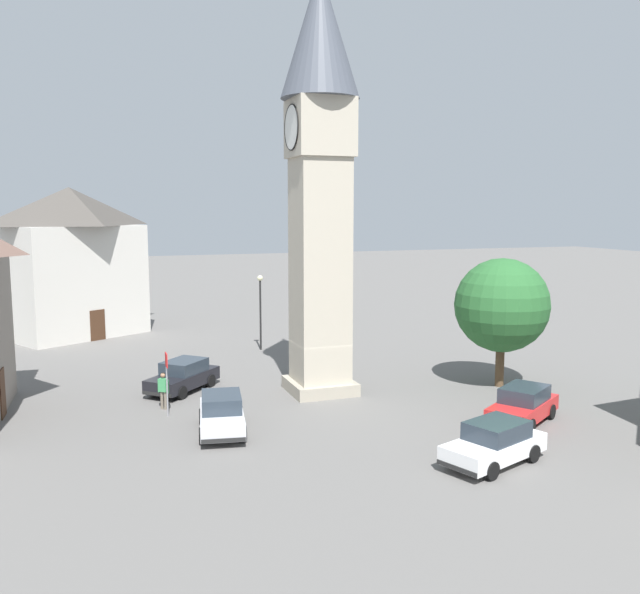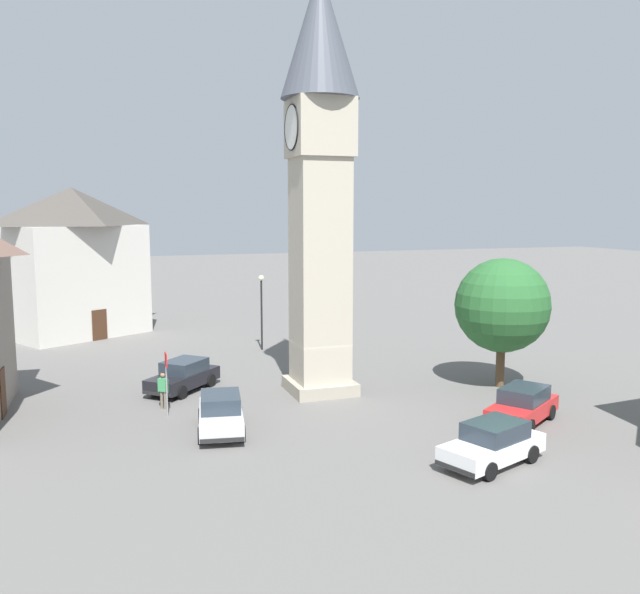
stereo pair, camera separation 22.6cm
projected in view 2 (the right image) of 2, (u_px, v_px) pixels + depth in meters
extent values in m
plane|color=#605E5B|center=(320.00, 392.00, 33.03)|extent=(200.00, 200.00, 0.00)
cube|color=#A59C89|center=(320.00, 386.00, 32.99)|extent=(3.06, 3.06, 0.60)
cube|color=#B7AD99|center=(320.00, 271.00, 32.24)|extent=(2.45, 2.45, 10.73)
cube|color=#B7AD99|center=(320.00, 129.00, 31.36)|extent=(2.74, 2.74, 2.70)
cone|color=#474C56|center=(320.00, 33.00, 30.80)|extent=(3.70, 3.70, 5.90)
cylinder|color=white|center=(348.00, 130.00, 31.82)|extent=(2.06, 0.04, 2.06)
torus|color=black|center=(348.00, 130.00, 31.82)|extent=(2.12, 0.06, 2.12)
cube|color=black|center=(349.00, 125.00, 31.80)|extent=(0.05, 0.02, 0.58)
cube|color=black|center=(351.00, 129.00, 31.54)|extent=(0.78, 0.02, 0.04)
cylinder|color=white|center=(291.00, 127.00, 30.91)|extent=(2.06, 0.04, 2.06)
torus|color=black|center=(291.00, 127.00, 30.90)|extent=(2.12, 0.06, 2.12)
cube|color=white|center=(492.00, 448.00, 23.56)|extent=(3.04, 4.44, 0.64)
cube|color=#28333D|center=(495.00, 430.00, 23.57)|extent=(2.20, 2.52, 0.64)
cylinder|color=black|center=(490.00, 471.00, 22.20)|extent=(0.43, 0.68, 0.64)
cylinder|color=black|center=(451.00, 458.00, 23.42)|extent=(0.43, 0.68, 0.64)
cylinder|color=black|center=(532.00, 454.00, 23.76)|extent=(0.43, 0.68, 0.64)
cylinder|color=black|center=(494.00, 442.00, 24.98)|extent=(0.43, 0.68, 0.64)
cube|color=black|center=(455.00, 468.00, 22.30)|extent=(1.60, 0.70, 0.16)
cube|color=black|center=(183.00, 379.00, 33.10)|extent=(4.15, 4.05, 0.64)
cube|color=#28333D|center=(184.00, 366.00, 33.16)|extent=(2.60, 2.58, 0.64)
cylinder|color=black|center=(182.00, 392.00, 31.70)|extent=(0.62, 0.60, 0.64)
cylinder|color=black|center=(154.00, 389.00, 32.35)|extent=(0.62, 0.60, 0.64)
cylinder|color=black|center=(211.00, 380.00, 33.93)|extent=(0.62, 0.60, 0.64)
cylinder|color=black|center=(184.00, 377.00, 34.58)|extent=(0.62, 0.60, 0.64)
cube|color=black|center=(157.00, 394.00, 31.31)|extent=(1.23, 1.29, 0.16)
cube|color=red|center=(522.00, 409.00, 28.12)|extent=(3.67, 4.36, 0.64)
cube|color=#28333D|center=(524.00, 394.00, 28.16)|extent=(2.46, 2.61, 0.64)
cylinder|color=black|center=(530.00, 427.00, 26.71)|extent=(0.53, 0.66, 0.64)
cylinder|color=black|center=(492.00, 419.00, 27.68)|extent=(0.53, 0.66, 0.64)
cylinder|color=black|center=(551.00, 412.00, 28.64)|extent=(0.53, 0.66, 0.64)
cylinder|color=black|center=(515.00, 405.00, 29.61)|extent=(0.53, 0.66, 0.64)
cube|color=black|center=(503.00, 427.00, 26.56)|extent=(1.46, 1.01, 0.16)
cube|color=silver|center=(221.00, 418.00, 27.00)|extent=(4.32, 2.35, 0.64)
cube|color=#28333D|center=(220.00, 402.00, 27.07)|extent=(2.33, 1.88, 0.64)
cylinder|color=black|center=(242.00, 433.00, 25.97)|extent=(0.67, 0.32, 0.64)
cylinder|color=black|center=(201.00, 435.00, 25.71)|extent=(0.67, 0.32, 0.64)
cylinder|color=black|center=(239.00, 414.00, 28.37)|extent=(0.67, 0.32, 0.64)
cylinder|color=black|center=(201.00, 416.00, 28.11)|extent=(0.67, 0.32, 0.64)
cube|color=black|center=(222.00, 440.00, 25.06)|extent=(0.39, 1.66, 0.16)
cylinder|color=#706656|center=(165.00, 400.00, 30.11)|extent=(0.13, 0.13, 0.82)
cylinder|color=#706656|center=(162.00, 400.00, 30.17)|extent=(0.13, 0.13, 0.82)
cube|color=#3F9959|center=(163.00, 385.00, 30.05)|extent=(0.39, 0.42, 0.60)
cylinder|color=#3F9959|center=(168.00, 386.00, 29.98)|extent=(0.09, 0.09, 0.60)
cylinder|color=#3F9959|center=(159.00, 385.00, 30.13)|extent=(0.09, 0.09, 0.60)
sphere|color=#9E7051|center=(163.00, 375.00, 29.99)|extent=(0.22, 0.22, 0.22)
sphere|color=black|center=(163.00, 374.00, 29.99)|extent=(0.20, 0.20, 0.20)
cylinder|color=brown|center=(500.00, 362.00, 33.86)|extent=(0.44, 0.44, 2.51)
sphere|color=#28602D|center=(502.00, 305.00, 33.48)|extent=(4.72, 4.72, 4.72)
cube|color=#422819|center=(3.00, 393.00, 28.99)|extent=(1.10, 0.14, 2.10)
cube|color=beige|center=(75.00, 281.00, 47.43)|extent=(9.41, 10.41, 7.79)
pyramid|color=#47423D|center=(72.00, 206.00, 46.74)|extent=(9.88, 10.93, 2.65)
cube|color=#422819|center=(100.00, 325.00, 45.88)|extent=(0.62, 0.99, 2.10)
cylinder|color=black|center=(262.00, 315.00, 42.57)|extent=(0.12, 0.12, 4.43)
sphere|color=beige|center=(261.00, 278.00, 42.26)|extent=(0.36, 0.36, 0.36)
cylinder|color=gray|center=(167.00, 391.00, 29.02)|extent=(0.07, 0.07, 2.20)
cube|color=red|center=(166.00, 360.00, 28.84)|extent=(0.60, 0.04, 0.60)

